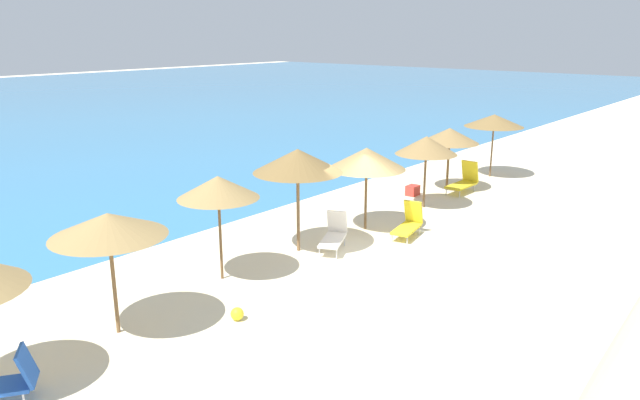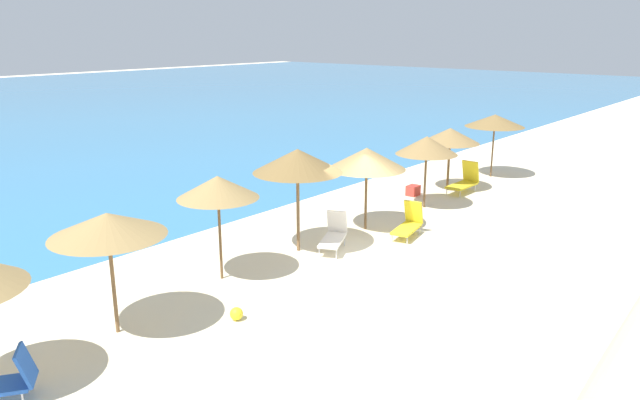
% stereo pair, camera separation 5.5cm
% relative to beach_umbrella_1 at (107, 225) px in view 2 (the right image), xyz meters
% --- Properties ---
extents(ground_plane, '(160.00, 160.00, 0.00)m').
position_rel_beach_umbrella_1_xyz_m(ground_plane, '(7.39, -1.27, -2.37)').
color(ground_plane, beige).
extents(beach_umbrella_1, '(2.34, 2.34, 2.62)m').
position_rel_beach_umbrella_1_xyz_m(beach_umbrella_1, '(0.00, 0.00, 0.00)').
color(beach_umbrella_1, brown).
rests_on(beach_umbrella_1, ground_plane).
extents(beach_umbrella_2, '(2.04, 2.04, 2.69)m').
position_rel_beach_umbrella_1_xyz_m(beach_umbrella_2, '(3.31, 0.52, 0.04)').
color(beach_umbrella_2, brown).
rests_on(beach_umbrella_2, ground_plane).
extents(beach_umbrella_3, '(2.51, 2.51, 2.97)m').
position_rel_beach_umbrella_1_xyz_m(beach_umbrella_3, '(6.09, 0.39, 0.27)').
color(beach_umbrella_3, brown).
rests_on(beach_umbrella_3, ground_plane).
extents(beach_umbrella_4, '(2.44, 2.44, 2.64)m').
position_rel_beach_umbrella_1_xyz_m(beach_umbrella_4, '(8.92, 0.07, -0.07)').
color(beach_umbrella_4, brown).
rests_on(beach_umbrella_4, ground_plane).
extents(beach_umbrella_5, '(2.18, 2.18, 2.57)m').
position_rel_beach_umbrella_1_xyz_m(beach_umbrella_5, '(12.29, -0.07, -0.11)').
color(beach_umbrella_5, brown).
rests_on(beach_umbrella_5, ground_plane).
extents(beach_umbrella_6, '(2.29, 2.29, 2.48)m').
position_rel_beach_umbrella_1_xyz_m(beach_umbrella_6, '(15.04, 0.51, -0.19)').
color(beach_umbrella_6, brown).
rests_on(beach_umbrella_6, ground_plane).
extents(beach_umbrella_7, '(2.49, 2.49, 2.70)m').
position_rel_beach_umbrella_1_xyz_m(beach_umbrella_7, '(18.32, 0.19, 0.07)').
color(beach_umbrella_7, brown).
rests_on(beach_umbrella_7, ground_plane).
extents(lounge_chair_1, '(1.52, 1.15, 1.07)m').
position_rel_beach_umbrella_1_xyz_m(lounge_chair_1, '(6.83, -0.33, -1.92)').
color(lounge_chair_1, white).
rests_on(lounge_chair_1, ground_plane).
extents(lounge_chair_2, '(1.49, 0.84, 1.05)m').
position_rel_beach_umbrella_1_xyz_m(lounge_chair_2, '(9.24, -1.34, -1.96)').
color(lounge_chair_2, yellow).
rests_on(lounge_chair_2, ground_plane).
extents(lounge_chair_3, '(1.57, 0.68, 1.19)m').
position_rel_beach_umbrella_1_xyz_m(lounge_chair_3, '(15.15, -0.17, -1.91)').
color(lounge_chair_3, yellow).
rests_on(lounge_chair_3, ground_plane).
extents(beach_ball, '(0.29, 0.29, 0.29)m').
position_rel_beach_umbrella_1_xyz_m(beach_ball, '(1.98, -1.50, -2.22)').
color(beach_ball, yellow).
rests_on(beach_ball, ground_plane).
extents(cooler_box, '(0.51, 0.40, 0.39)m').
position_rel_beach_umbrella_1_xyz_m(cooler_box, '(13.43, 1.10, -2.17)').
color(cooler_box, red).
rests_on(cooler_box, ground_plane).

